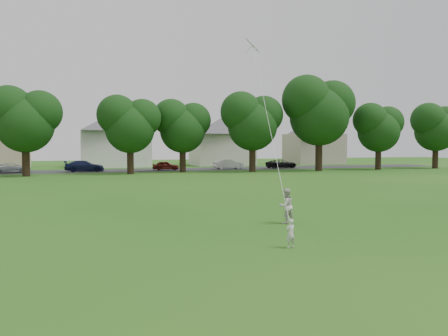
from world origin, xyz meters
name	(u,v)px	position (x,y,z in m)	size (l,w,h in m)	color
ground	(253,249)	(0.00, 0.00, 0.00)	(160.00, 160.00, 0.00)	#194F12
street	(122,170)	(0.00, 42.00, 0.01)	(90.00, 7.00, 0.01)	#2D2D30
toddler	(290,233)	(1.08, -0.28, 0.44)	(0.32, 0.21, 0.87)	silver
older_boy	(286,206)	(2.79, 3.46, 0.69)	(0.67, 0.52, 1.37)	silver
kite	(268,118)	(1.87, 3.19, 4.10)	(1.28, 4.02, 9.95)	silver
tree_row	(149,114)	(2.21, 34.99, 6.36)	(82.10, 9.53, 11.62)	black
parked_cars	(96,166)	(-3.04, 41.00, 0.61)	(54.75, 2.28, 1.29)	black
house_row	(111,134)	(-0.52, 52.00, 4.70)	(75.91, 13.50, 9.76)	silver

